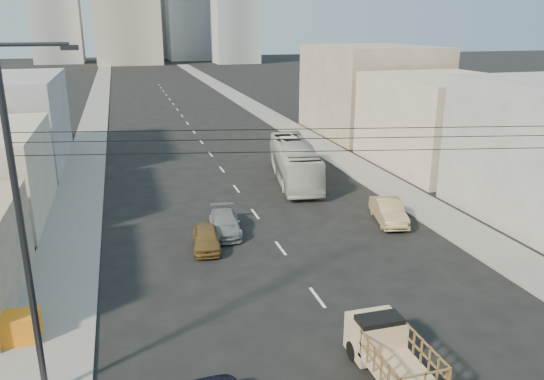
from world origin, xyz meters
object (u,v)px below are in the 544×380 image
city_bus (294,162)px  crate_stack (16,327)px  flatbed_pickup (389,349)px  sedan_grey (225,223)px  sedan_brown (206,238)px  streetlamp_left (24,223)px  sedan_tan (389,211)px

city_bus → crate_stack: size_ratio=6.52×
flatbed_pickup → city_bus: (4.60, 24.92, 0.54)m
sedan_grey → flatbed_pickup: bearing=-72.3°
sedan_brown → crate_stack: sedan_brown is taller
flatbed_pickup → sedan_grey: size_ratio=0.99×
city_bus → sedan_brown: (-9.15, -11.64, -0.98)m
streetlamp_left → crate_stack: size_ratio=6.67×
sedan_tan → city_bus: bearing=118.1°
city_bus → sedan_tan: bearing=-65.2°
city_bus → sedan_grey: bearing=-119.1°
streetlamp_left → sedan_brown: bearing=56.8°
city_bus → crate_stack: (-18.04, -18.94, -0.95)m
city_bus → crate_stack: bearing=-124.1°
sedan_tan → streetlamp_left: (-19.36, -12.12, 5.69)m
city_bus → sedan_grey: size_ratio=2.64×
flatbed_pickup → sedan_brown: (-4.55, 13.28, -0.44)m
sedan_grey → sedan_tan: bearing=0.5°
sedan_grey → streetlamp_left: bearing=-117.2°
city_bus → crate_stack: 26.17m
sedan_brown → sedan_tan: bearing=11.3°
flatbed_pickup → sedan_grey: bearing=101.3°
sedan_brown → crate_stack: bearing=-133.9°
sedan_brown → city_bus: bearing=58.6°
city_bus → crate_stack: city_bus is taller
city_bus → sedan_tan: (2.92, -10.68, -0.89)m
sedan_tan → sedan_grey: (-10.59, 1.09, -0.10)m
sedan_grey → sedan_brown: bearing=-119.4°
flatbed_pickup → sedan_brown: bearing=108.9°
sedan_tan → flatbed_pickup: bearing=-105.1°
city_bus → sedan_brown: bearing=-118.6°
sedan_grey → streetlamp_left: streetlamp_left is taller
sedan_brown → sedan_tan: (12.07, 0.96, 0.10)m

